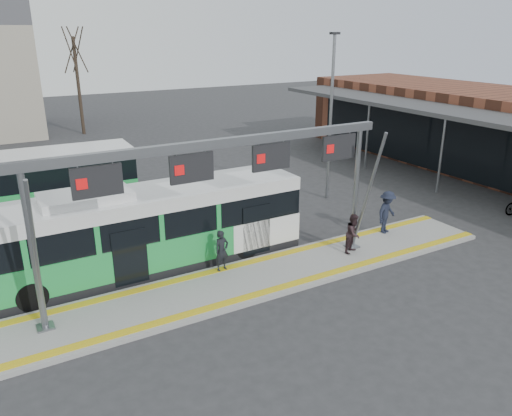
{
  "coord_description": "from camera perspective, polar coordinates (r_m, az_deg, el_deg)",
  "views": [
    {
      "loc": [
        -7.43,
        -14.2,
        8.71
      ],
      "look_at": [
        2.44,
        3.0,
        1.58
      ],
      "focal_mm": 35.0,
      "sensor_mm": 36.0,
      "label": 1
    }
  ],
  "objects": [
    {
      "name": "passenger_c",
      "position": [
        22.72,
        14.73,
        -0.46
      ],
      "size": [
        1.41,
        1.08,
        1.92
      ],
      "primitive_type": "imported",
      "rotation": [
        0.0,
        0.0,
        0.34
      ],
      "color": "#1A1F2F",
      "rests_on": "platform_main"
    },
    {
      "name": "passenger_b",
      "position": [
        20.47,
        11.09,
        -2.86
      ],
      "size": [
        0.97,
        0.88,
        1.63
      ],
      "primitive_type": "imported",
      "rotation": [
        0.0,
        0.0,
        0.42
      ],
      "color": "#2E1E23",
      "rests_on": "platform_main"
    },
    {
      "name": "tactile_second",
      "position": [
        25.1,
        -20.15,
        -1.41
      ],
      "size": [
        20.0,
        0.35,
        0.02
      ],
      "color": "gold",
      "rests_on": "platform_second"
    },
    {
      "name": "platform_second",
      "position": [
        24.07,
        -19.61,
        -2.47
      ],
      "size": [
        20.0,
        3.0,
        0.15
      ],
      "primitive_type": "cube",
      "color": "gray",
      "rests_on": "ground"
    },
    {
      "name": "gantry",
      "position": [
        16.69,
        -3.61,
        4.4
      ],
      "size": [
        13.0,
        1.68,
        5.2
      ],
      "color": "slate",
      "rests_on": "platform_main"
    },
    {
      "name": "ground",
      "position": [
        18.24,
        -1.97,
        -8.77
      ],
      "size": [
        120.0,
        120.0,
        0.0
      ],
      "primitive_type": "plane",
      "color": "#2D2D30",
      "rests_on": "ground"
    },
    {
      "name": "hero_bus",
      "position": [
        19.32,
        -12.57,
        -2.51
      ],
      "size": [
        12.28,
        2.63,
        3.37
      ],
      "rotation": [
        0.0,
        0.0,
        0.0
      ],
      "color": "black",
      "rests_on": "ground"
    },
    {
      "name": "lamp_east",
      "position": [
        26.51,
        8.54,
        10.49
      ],
      "size": [
        0.5,
        0.25,
        8.58
      ],
      "color": "slate",
      "rests_on": "ground"
    },
    {
      "name": "platform_main",
      "position": [
        18.21,
        -1.97,
        -8.56
      ],
      "size": [
        22.0,
        3.0,
        0.15
      ],
      "primitive_type": "cube",
      "color": "gray",
      "rests_on": "ground"
    },
    {
      "name": "tree_mid",
      "position": [
        46.24,
        -20.05,
        16.54
      ],
      "size": [
        1.4,
        1.4,
        9.25
      ],
      "color": "#382B21",
      "rests_on": "ground"
    },
    {
      "name": "tactile_main",
      "position": [
        18.17,
        -1.98,
        -8.32
      ],
      "size": [
        22.0,
        2.65,
        0.02
      ],
      "color": "gold",
      "rests_on": "platform_main"
    },
    {
      "name": "passenger_a",
      "position": [
        18.65,
        -3.93,
        -4.89
      ],
      "size": [
        0.63,
        0.47,
        1.59
      ],
      "primitive_type": "imported",
      "rotation": [
        0.0,
        0.0,
        0.17
      ],
      "color": "black",
      "rests_on": "platform_main"
    }
  ]
}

